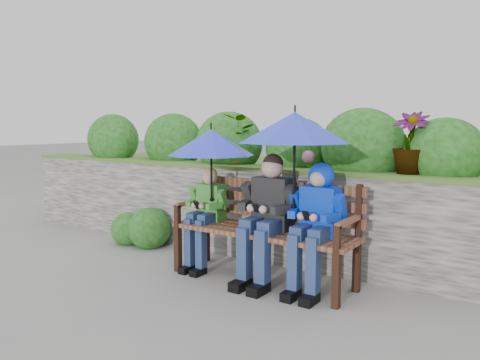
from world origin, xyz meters
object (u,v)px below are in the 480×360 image
Objects in this scene: boy_middle at (267,212)px; umbrella_left at (211,142)px; umbrella_right at (295,128)px; park_bench at (266,223)px; boy_right at (316,216)px; boy_left at (206,211)px.

boy_middle is 0.91m from umbrella_left.
park_bench is at bearing 163.66° from umbrella_right.
boy_right is 1.30m from umbrella_left.
boy_right reaches higher than park_bench.
umbrella_left is at bearing -179.62° from boy_middle.
park_bench is 0.58m from boy_right.
umbrella_left is 0.95m from umbrella_right.
boy_middle is (0.75, -0.02, 0.07)m from boy_left.
boy_left is 0.86× the size of boy_middle.
boy_left reaches higher than park_bench.
umbrella_left is (0.09, -0.02, 0.71)m from boy_left.
umbrella_left is 0.86× the size of umbrella_right.
umbrella_right reaches higher than boy_left.
boy_left is 1.24m from boy_right.
umbrella_right reaches higher than boy_middle.
boy_right is at bearing -7.70° from park_bench.
park_bench is 0.97m from umbrella_left.
park_bench is 1.75× the size of boy_left.
umbrella_right is (0.28, -0.01, 0.78)m from boy_middle.
boy_middle is 0.83m from umbrella_right.
boy_right is 1.32× the size of umbrella_left.
park_bench is 1.50× the size of boy_middle.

